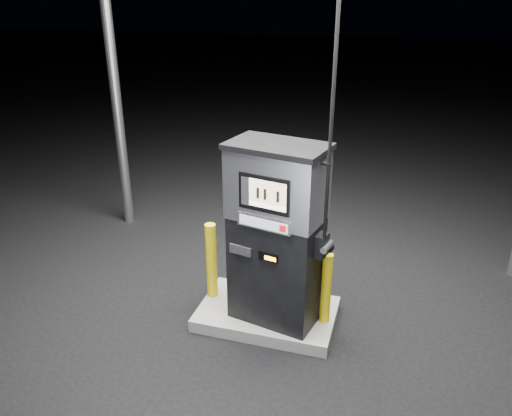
# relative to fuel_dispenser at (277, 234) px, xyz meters

# --- Properties ---
(ground) EXTENTS (80.00, 80.00, 0.00)m
(ground) POSITION_rel_fuel_dispenser_xyz_m (-0.12, 0.10, -1.21)
(ground) COLOR black
(ground) RESTS_ON ground
(pump_island) EXTENTS (1.60, 1.00, 0.15)m
(pump_island) POSITION_rel_fuel_dispenser_xyz_m (-0.12, 0.10, -1.14)
(pump_island) COLOR slate
(pump_island) RESTS_ON ground
(fuel_dispenser) EXTENTS (1.19, 0.81, 4.28)m
(fuel_dispenser) POSITION_rel_fuel_dispenser_xyz_m (0.00, 0.00, 0.00)
(fuel_dispenser) COLOR black
(fuel_dispenser) RESTS_ON pump_island
(bollard_left) EXTENTS (0.17, 0.17, 0.97)m
(bollard_left) POSITION_rel_fuel_dispenser_xyz_m (-0.85, 0.20, -0.58)
(bollard_left) COLOR #DDBE0C
(bollard_left) RESTS_ON pump_island
(bollard_right) EXTENTS (0.13, 0.13, 0.86)m
(bollard_right) POSITION_rel_fuel_dispenser_xyz_m (0.56, 0.07, -0.63)
(bollard_right) COLOR #DDBE0C
(bollard_right) RESTS_ON pump_island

